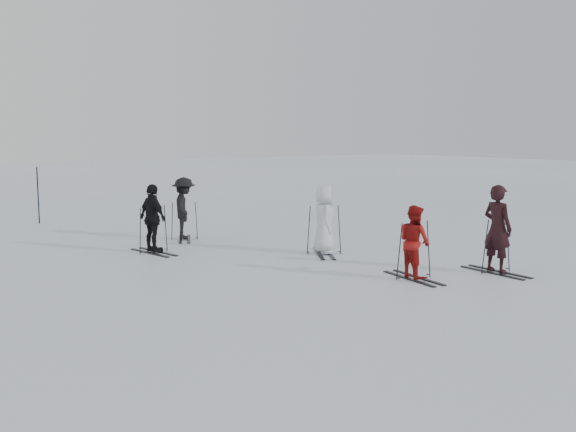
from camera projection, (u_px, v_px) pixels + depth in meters
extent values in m
plane|color=silver|center=(312.00, 262.00, 15.34)|extent=(120.00, 120.00, 0.00)
imported|color=black|center=(497.00, 230.00, 14.01)|extent=(0.47, 0.71, 1.92)
imported|color=maroon|center=(414.00, 243.00, 13.45)|extent=(0.67, 0.81, 1.54)
imported|color=silver|center=(324.00, 221.00, 16.25)|extent=(0.89, 1.00, 1.71)
imported|color=black|center=(153.00, 219.00, 16.39)|extent=(0.61, 1.08, 1.74)
imported|color=black|center=(184.00, 209.00, 18.48)|extent=(1.09, 1.32, 1.77)
cylinder|color=black|center=(38.00, 195.00, 21.78)|extent=(0.05, 0.05, 1.94)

